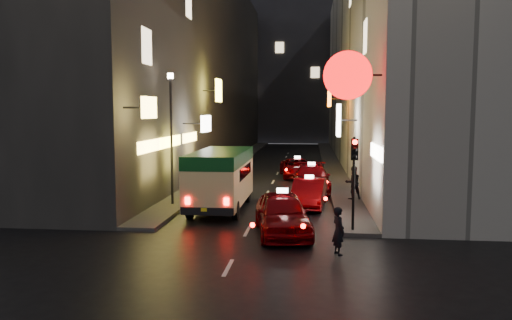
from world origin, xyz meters
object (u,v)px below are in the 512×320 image
(pedestrian_crossing, at_px, (338,228))
(lamp_post, at_px, (171,130))
(traffic_light, at_px, (354,163))
(taxi_near, at_px, (282,210))
(minibus, at_px, (221,173))

(pedestrian_crossing, relative_size, lamp_post, 0.28)
(traffic_light, bearing_deg, taxi_near, -173.28)
(minibus, distance_m, taxi_near, 5.46)
(traffic_light, height_order, lamp_post, lamp_post)
(taxi_near, bearing_deg, minibus, 125.15)
(pedestrian_crossing, height_order, lamp_post, lamp_post)
(taxi_near, xyz_separation_m, traffic_light, (2.64, 0.31, 1.77))
(pedestrian_crossing, bearing_deg, minibus, 12.84)
(minibus, bearing_deg, traffic_light, -35.52)
(taxi_near, distance_m, lamp_post, 7.89)
(minibus, xyz_separation_m, traffic_light, (5.74, -4.10, 0.94))
(minibus, bearing_deg, lamp_post, 170.09)
(taxi_near, distance_m, traffic_light, 3.19)
(traffic_light, xyz_separation_m, lamp_post, (-8.20, 4.53, 1.04))
(traffic_light, bearing_deg, pedestrian_crossing, -104.34)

